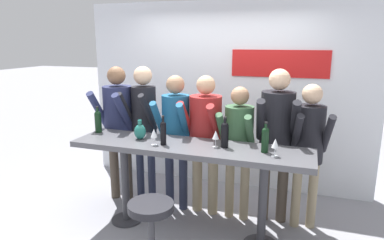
# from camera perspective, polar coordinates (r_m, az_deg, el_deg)

# --- Properties ---
(ground_plane) EXTENTS (40.00, 40.00, 0.00)m
(ground_plane) POSITION_cam_1_polar(r_m,az_deg,el_deg) (4.03, -0.44, -18.17)
(ground_plane) COLOR gray
(back_wall) EXTENTS (4.15, 0.12, 2.64)m
(back_wall) POSITION_cam_1_polar(r_m,az_deg,el_deg) (4.97, 5.45, 4.14)
(back_wall) COLOR silver
(back_wall) RESTS_ON ground_plane
(tasting_table) EXTENTS (2.55, 0.61, 1.02)m
(tasting_table) POSITION_cam_1_polar(r_m,az_deg,el_deg) (3.66, -0.47, -6.41)
(tasting_table) COLOR #4C4C51
(tasting_table) RESTS_ON ground_plane
(bar_stool) EXTENTS (0.43, 0.43, 0.69)m
(bar_stool) POSITION_cam_1_polar(r_m,az_deg,el_deg) (3.24, -6.78, -17.22)
(bar_stool) COLOR #333338
(bar_stool) RESTS_ON ground_plane
(person_far_left) EXTENTS (0.45, 0.56, 1.78)m
(person_far_left) POSITION_cam_1_polar(r_m,az_deg,el_deg) (4.51, -12.23, 0.15)
(person_far_left) COLOR #473D33
(person_far_left) RESTS_ON ground_plane
(person_left) EXTENTS (0.38, 0.53, 1.79)m
(person_left) POSITION_cam_1_polar(r_m,az_deg,el_deg) (4.38, -8.04, 0.28)
(person_left) COLOR #23283D
(person_left) RESTS_ON ground_plane
(person_center_left) EXTENTS (0.41, 0.52, 1.70)m
(person_center_left) POSITION_cam_1_polar(r_m,az_deg,el_deg) (4.16, -2.76, -1.31)
(person_center_left) COLOR #23283D
(person_center_left) RESTS_ON ground_plane
(person_center) EXTENTS (0.49, 0.58, 1.70)m
(person_center) POSITION_cam_1_polar(r_m,az_deg,el_deg) (4.06, 2.20, -1.77)
(person_center) COLOR gray
(person_center) RESTS_ON ground_plane
(person_center_right) EXTENTS (0.40, 0.50, 1.60)m
(person_center_right) POSITION_cam_1_polar(r_m,az_deg,el_deg) (3.97, 7.74, -3.16)
(person_center_right) COLOR gray
(person_center_right) RESTS_ON ground_plane
(person_right) EXTENTS (0.48, 0.60, 1.80)m
(person_right) POSITION_cam_1_polar(r_m,az_deg,el_deg) (3.96, 13.93, -1.60)
(person_right) COLOR #473D33
(person_right) RESTS_ON ground_plane
(person_far_right) EXTENTS (0.44, 0.55, 1.65)m
(person_far_right) POSITION_cam_1_polar(r_m,az_deg,el_deg) (3.94, 18.88, -3.29)
(person_far_right) COLOR gray
(person_far_right) RESTS_ON ground_plane
(wine_bottle_0) EXTENTS (0.08, 0.08, 0.32)m
(wine_bottle_0) POSITION_cam_1_polar(r_m,az_deg,el_deg) (3.51, 5.49, -2.24)
(wine_bottle_0) COLOR black
(wine_bottle_0) RESTS_ON tasting_table
(wine_bottle_1) EXTENTS (0.07, 0.07, 0.31)m
(wine_bottle_1) POSITION_cam_1_polar(r_m,az_deg,el_deg) (3.42, 12.11, -3.03)
(wine_bottle_1) COLOR black
(wine_bottle_1) RESTS_ON tasting_table
(wine_bottle_2) EXTENTS (0.08, 0.08, 0.31)m
(wine_bottle_2) POSITION_cam_1_polar(r_m,az_deg,el_deg) (4.22, -15.40, -0.06)
(wine_bottle_2) COLOR black
(wine_bottle_2) RESTS_ON tasting_table
(wine_bottle_3) EXTENTS (0.06, 0.06, 0.32)m
(wine_bottle_3) POSITION_cam_1_polar(r_m,az_deg,el_deg) (3.59, -4.82, -1.96)
(wine_bottle_3) COLOR black
(wine_bottle_3) RESTS_ON tasting_table
(wine_glass_0) EXTENTS (0.07, 0.07, 0.18)m
(wine_glass_0) POSITION_cam_1_polar(r_m,az_deg,el_deg) (3.59, -6.38, -2.27)
(wine_glass_0) COLOR silver
(wine_glass_0) RESTS_ON tasting_table
(wine_glass_1) EXTENTS (0.07, 0.07, 0.18)m
(wine_glass_1) POSITION_cam_1_polar(r_m,az_deg,el_deg) (3.52, 3.97, -2.56)
(wine_glass_1) COLOR silver
(wine_glass_1) RESTS_ON tasting_table
(wine_glass_2) EXTENTS (0.07, 0.07, 0.18)m
(wine_glass_2) POSITION_cam_1_polar(r_m,az_deg,el_deg) (3.32, 13.70, -3.88)
(wine_glass_2) COLOR silver
(wine_glass_2) RESTS_ON tasting_table
(decorative_vase) EXTENTS (0.13, 0.13, 0.22)m
(decorative_vase) POSITION_cam_1_polar(r_m,az_deg,el_deg) (3.84, -8.66, -1.90)
(decorative_vase) COLOR #1E665B
(decorative_vase) RESTS_ON tasting_table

